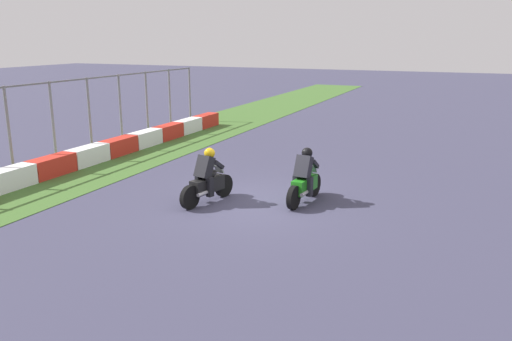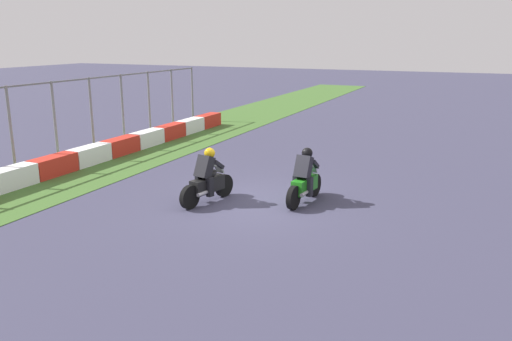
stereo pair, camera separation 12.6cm
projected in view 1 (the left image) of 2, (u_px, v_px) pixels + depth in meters
ground_plane at (255, 203)px, 14.22m from camera, size 120.00×120.00×0.00m
grass_verge at (57, 176)px, 16.91m from camera, size 72.00×4.40×0.02m
track_barrier at (52, 166)px, 16.91m from camera, size 22.46×0.60×0.64m
perimeter_fence at (8, 121)px, 17.23m from camera, size 23.72×0.10×2.87m
rider_lane_a at (305, 180)px, 14.15m from camera, size 2.04×0.56×1.51m
rider_lane_b at (207, 181)px, 14.12m from camera, size 2.02×0.64×1.51m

